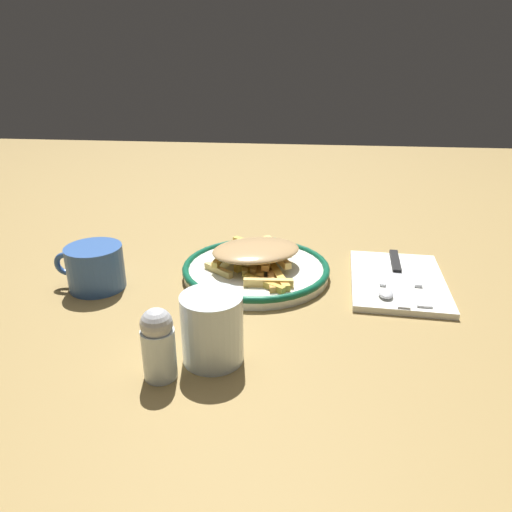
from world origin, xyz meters
The scene contains 10 objects.
ground_plane centered at (0.00, 0.00, 0.00)m, with size 2.60×2.60×0.00m, color olive.
plate centered at (0.00, 0.00, 0.01)m, with size 0.25×0.25×0.02m.
fries_heap centered at (0.00, 0.00, 0.04)m, with size 0.18×0.19×0.04m.
napkin centered at (-0.23, 0.01, 0.01)m, with size 0.15×0.21×0.01m, color white.
fork centered at (-0.26, 0.02, 0.01)m, with size 0.03×0.18×0.01m.
knife centered at (-0.23, -0.01, 0.01)m, with size 0.03×0.21×0.01m.
spoon centered at (-0.21, 0.04, 0.01)m, with size 0.02×0.15×0.01m.
water_glass centered at (0.03, 0.24, 0.04)m, with size 0.08×0.08×0.09m, color silver.
coffee_mug centered at (0.25, 0.07, 0.04)m, with size 0.11×0.09×0.07m.
salt_shaker centered at (0.08, 0.28, 0.04)m, with size 0.04×0.04×0.09m.
Camera 1 is at (-0.08, 0.73, 0.35)m, focal length 33.36 mm.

